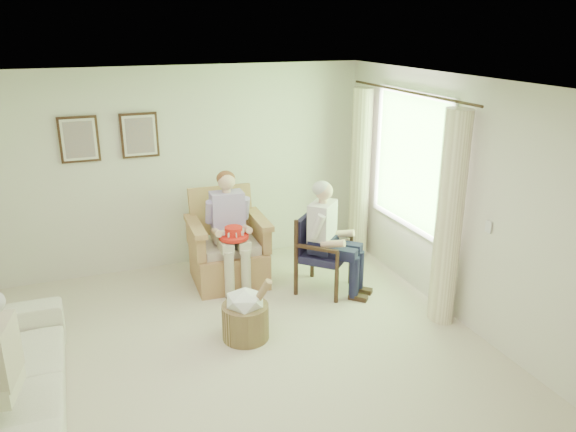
% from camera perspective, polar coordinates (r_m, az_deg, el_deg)
% --- Properties ---
extents(floor, '(5.50, 5.50, 0.00)m').
position_cam_1_polar(floor, '(5.43, -4.67, -15.71)').
color(floor, beige).
rests_on(floor, ground).
extents(back_wall, '(5.00, 0.04, 2.60)m').
position_cam_1_polar(back_wall, '(7.37, -11.09, 4.66)').
color(back_wall, silver).
rests_on(back_wall, ground).
extents(right_wall, '(0.04, 5.50, 2.60)m').
position_cam_1_polar(right_wall, '(5.94, 18.73, 0.51)').
color(right_wall, silver).
rests_on(right_wall, ground).
extents(ceiling, '(5.00, 5.50, 0.02)m').
position_cam_1_polar(ceiling, '(4.49, -5.58, 12.72)').
color(ceiling, white).
rests_on(ceiling, back_wall).
extents(window, '(0.13, 2.50, 1.63)m').
position_cam_1_polar(window, '(6.77, 12.38, 5.80)').
color(window, '#2D6B23').
rests_on(window, right_wall).
extents(curtain_left, '(0.34, 0.34, 2.30)m').
position_cam_1_polar(curtain_left, '(6.05, 16.04, -0.40)').
color(curtain_left, '#F7E8C2').
rests_on(curtain_left, ground).
extents(curtain_right, '(0.34, 0.34, 2.30)m').
position_cam_1_polar(curtain_right, '(7.62, 7.31, 4.19)').
color(curtain_right, '#F7E8C2').
rests_on(curtain_right, ground).
extents(framed_print_left, '(0.45, 0.05, 0.55)m').
position_cam_1_polar(framed_print_left, '(7.13, -20.46, 7.30)').
color(framed_print_left, '#382114').
rests_on(framed_print_left, back_wall).
extents(framed_print_right, '(0.45, 0.05, 0.55)m').
position_cam_1_polar(framed_print_right, '(7.17, -14.84, 7.92)').
color(framed_print_right, '#382114').
rests_on(framed_print_right, back_wall).
extents(wicker_armchair, '(0.90, 0.89, 1.15)m').
position_cam_1_polar(wicker_armchair, '(7.04, -6.15, -3.79)').
color(wicker_armchair, tan).
rests_on(wicker_armchair, ground).
extents(wood_armchair, '(0.59, 0.56, 0.92)m').
position_cam_1_polar(wood_armchair, '(6.81, 3.42, -3.30)').
color(wood_armchair, black).
rests_on(wood_armchair, ground).
extents(sofa, '(2.24, 0.88, 0.65)m').
position_cam_1_polar(sofa, '(5.34, -26.66, -14.35)').
color(sofa, white).
rests_on(sofa, ground).
extents(person_wicker, '(0.40, 0.62, 1.40)m').
position_cam_1_polar(person_wicker, '(6.74, -5.95, -0.60)').
color(person_wicker, beige).
rests_on(person_wicker, ground).
extents(person_dark, '(0.40, 0.63, 1.34)m').
position_cam_1_polar(person_dark, '(6.58, 4.01, -1.55)').
color(person_dark, '#191937').
rests_on(person_dark, ground).
extents(red_hat, '(0.35, 0.35, 0.14)m').
position_cam_1_polar(red_hat, '(6.58, -5.54, -1.86)').
color(red_hat, red).
rests_on(red_hat, person_wicker).
extents(hatbox, '(0.62, 0.62, 0.71)m').
position_cam_1_polar(hatbox, '(5.82, -4.33, -9.89)').
color(hatbox, '#9F7F56').
rests_on(hatbox, ground).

